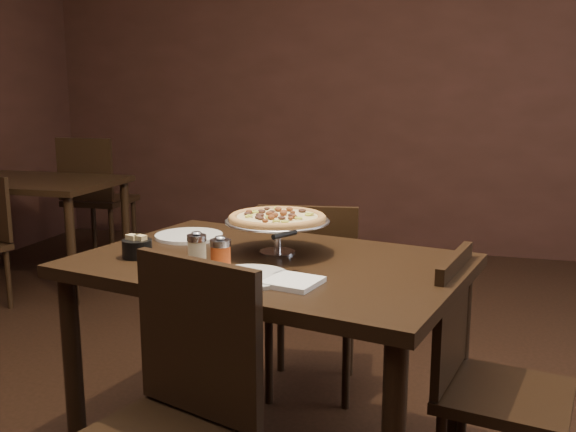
# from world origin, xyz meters

# --- Properties ---
(room) EXTENTS (6.04, 7.04, 2.84)m
(room) POSITION_xyz_m (0.06, 0.03, 1.40)
(room) COLOR black
(room) RESTS_ON ground
(dining_table) EXTENTS (1.41, 1.09, 0.79)m
(dining_table) POSITION_xyz_m (0.09, 0.07, 0.69)
(dining_table) COLOR black
(dining_table) RESTS_ON ground
(background_table) EXTENTS (1.19, 0.79, 0.74)m
(background_table) POSITION_xyz_m (-2.20, 1.82, 0.65)
(background_table) COLOR black
(background_table) RESTS_ON ground
(pizza_stand) EXTENTS (0.37, 0.37, 0.15)m
(pizza_stand) POSITION_xyz_m (0.09, 0.17, 0.91)
(pizza_stand) COLOR silver
(pizza_stand) RESTS_ON dining_table
(parmesan_shaker) EXTENTS (0.06, 0.06, 0.11)m
(parmesan_shaker) POSITION_xyz_m (-0.12, -0.05, 0.84)
(parmesan_shaker) COLOR beige
(parmesan_shaker) RESTS_ON dining_table
(pepper_flake_shaker) EXTENTS (0.07, 0.07, 0.12)m
(pepper_flake_shaker) POSITION_xyz_m (-0.01, -0.11, 0.84)
(pepper_flake_shaker) COLOR maroon
(pepper_flake_shaker) RESTS_ON dining_table
(packet_caddy) EXTENTS (0.10, 0.10, 0.08)m
(packet_caddy) POSITION_xyz_m (-0.35, -0.02, 0.82)
(packet_caddy) COLOR black
(packet_caddy) RESTS_ON dining_table
(napkin_stack) EXTENTS (0.18, 0.18, 0.02)m
(napkin_stack) POSITION_xyz_m (0.24, -0.18, 0.80)
(napkin_stack) COLOR white
(napkin_stack) RESTS_ON dining_table
(plate_left) EXTENTS (0.26, 0.26, 0.01)m
(plate_left) POSITION_xyz_m (-0.31, 0.30, 0.80)
(plate_left) COLOR white
(plate_left) RESTS_ON dining_table
(plate_near) EXTENTS (0.25, 0.25, 0.01)m
(plate_near) POSITION_xyz_m (0.10, -0.16, 0.80)
(plate_near) COLOR white
(plate_near) RESTS_ON dining_table
(serving_spatula) EXTENTS (0.13, 0.13, 0.02)m
(serving_spatula) POSITION_xyz_m (0.18, -0.06, 0.91)
(serving_spatula) COLOR silver
(serving_spatula) RESTS_ON pizza_stand
(chair_far) EXTENTS (0.47, 0.47, 0.89)m
(chair_far) POSITION_xyz_m (0.08, 0.69, 0.48)
(chair_far) COLOR black
(chair_far) RESTS_ON ground
(chair_near) EXTENTS (0.54, 0.54, 0.91)m
(chair_near) POSITION_xyz_m (-0.01, -0.51, 0.50)
(chair_near) COLOR black
(chair_near) RESTS_ON ground
(chair_side) EXTENTS (0.46, 0.46, 0.84)m
(chair_side) POSITION_xyz_m (0.80, 0.09, 0.46)
(chair_side) COLOR black
(chair_side) RESTS_ON ground
(bg_chair_far) EXTENTS (0.48, 0.48, 0.99)m
(bg_chair_far) POSITION_xyz_m (-2.13, 2.50, 0.54)
(bg_chair_far) COLOR black
(bg_chair_far) RESTS_ON ground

